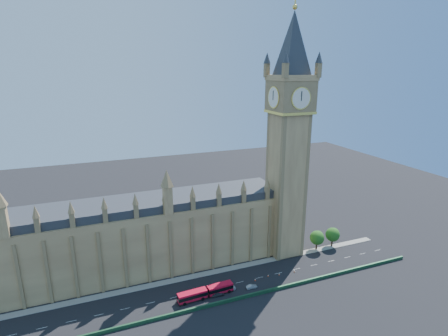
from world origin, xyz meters
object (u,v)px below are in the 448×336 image
object	(u,v)px
car_white	(229,288)
car_grey	(218,294)
red_bus	(206,292)
car_silver	(252,287)

from	to	relation	value
car_white	car_grey	bearing A→B (deg)	109.79
red_bus	car_silver	size ratio (longest dim) A/B	5.02
red_bus	car_white	world-z (taller)	red_bus
car_grey	red_bus	bearing A→B (deg)	81.85
car_grey	car_white	bearing A→B (deg)	-64.35
red_bus	car_silver	world-z (taller)	red_bus
red_bus	car_silver	xyz separation A→B (m)	(16.55, -1.22, -1.09)
car_grey	car_silver	world-z (taller)	car_grey
car_grey	car_silver	distance (m)	12.63
red_bus	car_grey	xyz separation A→B (m)	(3.92, -0.96, -1.02)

